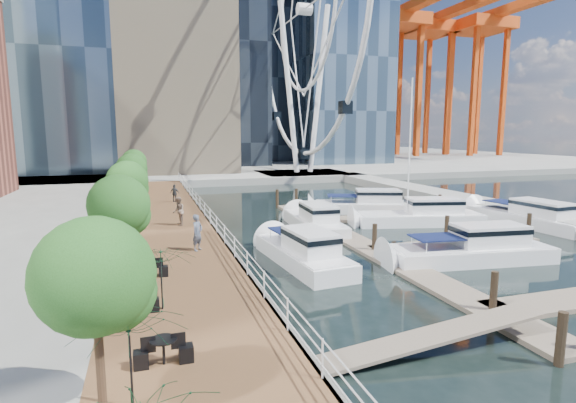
# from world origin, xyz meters

# --- Properties ---
(ground) EXTENTS (520.00, 520.00, 0.00)m
(ground) POSITION_xyz_m (0.00, 0.00, 0.00)
(ground) COLOR black
(ground) RESTS_ON ground
(boardwalk) EXTENTS (6.00, 60.00, 1.00)m
(boardwalk) POSITION_xyz_m (-9.00, 15.00, 0.50)
(boardwalk) COLOR brown
(boardwalk) RESTS_ON ground
(seawall) EXTENTS (0.25, 60.00, 1.00)m
(seawall) POSITION_xyz_m (-6.00, 15.00, 0.50)
(seawall) COLOR #595954
(seawall) RESTS_ON ground
(land_far) EXTENTS (200.00, 114.00, 1.00)m
(land_far) POSITION_xyz_m (0.00, 102.00, 0.50)
(land_far) COLOR gray
(land_far) RESTS_ON ground
(breakwater) EXTENTS (4.00, 60.00, 1.00)m
(breakwater) POSITION_xyz_m (20.00, 20.00, 0.50)
(breakwater) COLOR gray
(breakwater) RESTS_ON ground
(pier) EXTENTS (14.00, 12.00, 1.00)m
(pier) POSITION_xyz_m (14.00, 52.00, 0.50)
(pier) COLOR gray
(pier) RESTS_ON ground
(railing) EXTENTS (0.10, 60.00, 1.05)m
(railing) POSITION_xyz_m (-6.10, 15.00, 1.52)
(railing) COLOR white
(railing) RESTS_ON boardwalk
(floating_docks) EXTENTS (16.00, 34.00, 2.60)m
(floating_docks) POSITION_xyz_m (7.97, 9.98, 0.49)
(floating_docks) COLOR #6D6051
(floating_docks) RESTS_ON ground
(ferris_wheel) EXTENTS (5.80, 45.60, 47.80)m
(ferris_wheel) POSITION_xyz_m (14.00, 52.00, 25.92)
(ferris_wheel) COLOR white
(ferris_wheel) RESTS_ON ground
(port_cranes) EXTENTS (40.00, 52.00, 38.00)m
(port_cranes) POSITION_xyz_m (67.67, 95.67, 20.00)
(port_cranes) COLOR #D84C14
(port_cranes) RESTS_ON ground
(street_trees) EXTENTS (2.60, 42.60, 4.60)m
(street_trees) POSITION_xyz_m (-11.40, 14.00, 4.29)
(street_trees) COLOR #3F2B1C
(street_trees) RESTS_ON ground
(cafe_tables) EXTENTS (2.50, 13.70, 0.74)m
(cafe_tables) POSITION_xyz_m (-10.40, -2.00, 1.37)
(cafe_tables) COLOR black
(cafe_tables) RESTS_ON ground
(yacht_foreground) EXTENTS (10.61, 4.01, 2.15)m
(yacht_foreground) POSITION_xyz_m (7.23, 4.48, 0.00)
(yacht_foreground) COLOR silver
(yacht_foreground) RESTS_ON ground
(pedestrian_near) EXTENTS (0.84, 0.85, 1.98)m
(pedestrian_near) POSITION_xyz_m (-7.74, 8.01, 1.99)
(pedestrian_near) COLOR #50586B
(pedestrian_near) RESTS_ON boardwalk
(pedestrian_mid) EXTENTS (0.77, 0.98, 1.98)m
(pedestrian_mid) POSITION_xyz_m (-8.23, 15.11, 1.99)
(pedestrian_mid) COLOR #7F6857
(pedestrian_mid) RESTS_ON boardwalk
(pedestrian_far) EXTENTS (1.01, 0.87, 1.63)m
(pedestrian_far) POSITION_xyz_m (-7.80, 26.13, 1.81)
(pedestrian_far) COLOR #32363E
(pedestrian_far) RESTS_ON boardwalk
(moored_yachts) EXTENTS (24.38, 32.49, 11.50)m
(moored_yachts) POSITION_xyz_m (9.56, 12.94, 0.00)
(moored_yachts) COLOR white
(moored_yachts) RESTS_ON ground
(cafe_seating) EXTENTS (3.87, 13.29, 2.55)m
(cafe_seating) POSITION_xyz_m (-10.40, -5.82, 2.21)
(cafe_seating) COLOR #0F381E
(cafe_seating) RESTS_ON ground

